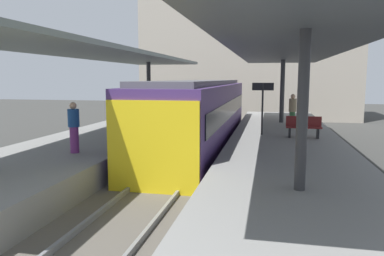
% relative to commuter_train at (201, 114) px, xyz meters
% --- Properties ---
extents(ground_plane, '(80.00, 80.00, 0.00)m').
position_rel_commuter_train_xyz_m(ground_plane, '(0.00, -4.00, -1.73)').
color(ground_plane, '#383835').
extents(platform_left, '(4.40, 28.00, 1.00)m').
position_rel_commuter_train_xyz_m(platform_left, '(-3.80, -4.00, -1.23)').
color(platform_left, gray).
rests_on(platform_left, ground_plane).
extents(platform_right, '(4.40, 28.00, 1.00)m').
position_rel_commuter_train_xyz_m(platform_right, '(3.80, -4.00, -1.23)').
color(platform_right, gray).
rests_on(platform_right, ground_plane).
extents(track_ballast, '(3.20, 28.00, 0.20)m').
position_rel_commuter_train_xyz_m(track_ballast, '(0.00, -4.00, -1.63)').
color(track_ballast, '#59544C').
rests_on(track_ballast, ground_plane).
extents(rail_near_side, '(0.08, 28.00, 0.14)m').
position_rel_commuter_train_xyz_m(rail_near_side, '(-0.72, -4.00, -1.46)').
color(rail_near_side, slate).
rests_on(rail_near_side, track_ballast).
extents(rail_far_side, '(0.08, 28.00, 0.14)m').
position_rel_commuter_train_xyz_m(rail_far_side, '(0.72, -4.00, -1.46)').
color(rail_far_side, slate).
rests_on(rail_far_side, track_ballast).
extents(commuter_train, '(2.78, 14.89, 3.10)m').
position_rel_commuter_train_xyz_m(commuter_train, '(0.00, 0.00, 0.00)').
color(commuter_train, '#472D6B').
rests_on(commuter_train, track_ballast).
extents(canopy_left, '(4.18, 21.00, 3.50)m').
position_rel_commuter_train_xyz_m(canopy_left, '(-3.80, -2.60, 2.64)').
color(canopy_left, '#333335').
rests_on(canopy_left, platform_left).
extents(canopy_right, '(4.18, 21.00, 3.55)m').
position_rel_commuter_train_xyz_m(canopy_right, '(3.80, -2.60, 2.70)').
color(canopy_right, '#333335').
rests_on(canopy_right, platform_right).
extents(platform_bench, '(1.40, 0.41, 0.86)m').
position_rel_commuter_train_xyz_m(platform_bench, '(4.52, -1.51, -0.26)').
color(platform_bench, black).
rests_on(platform_bench, platform_right).
extents(platform_sign, '(0.90, 0.08, 2.21)m').
position_rel_commuter_train_xyz_m(platform_sign, '(2.84, -1.06, 0.90)').
color(platform_sign, '#262628').
rests_on(platform_sign, platform_right).
extents(passenger_near_bench, '(0.36, 0.36, 1.64)m').
position_rel_commuter_train_xyz_m(passenger_near_bench, '(-3.01, -6.25, 0.12)').
color(passenger_near_bench, '#7A337A').
rests_on(passenger_near_bench, platform_left).
extents(passenger_mid_platform, '(0.36, 0.36, 1.65)m').
position_rel_commuter_train_xyz_m(passenger_mid_platform, '(4.23, 1.36, 0.12)').
color(passenger_mid_platform, '#386B3D').
rests_on(passenger_mid_platform, platform_right).
extents(station_building_backdrop, '(18.00, 6.00, 11.00)m').
position_rel_commuter_train_xyz_m(station_building_backdrop, '(1.23, 16.00, 3.77)').
color(station_building_backdrop, '#A89E8E').
rests_on(station_building_backdrop, ground_plane).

